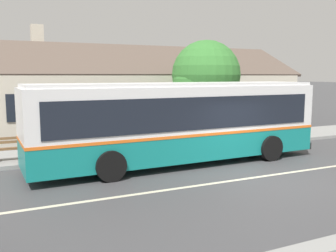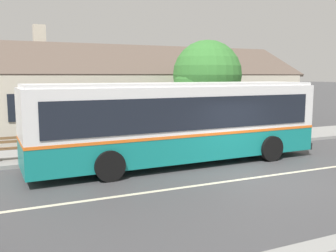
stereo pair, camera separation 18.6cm
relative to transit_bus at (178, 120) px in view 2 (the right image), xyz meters
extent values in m
plane|color=#424244|center=(1.69, -2.90, -1.65)|extent=(300.00, 300.00, 0.00)
cube|color=gray|center=(1.69, 3.10, -1.58)|extent=(60.00, 3.00, 0.15)
cube|color=beige|center=(1.69, -2.90, -1.65)|extent=(60.00, 0.16, 0.01)
cube|color=beige|center=(1.80, 10.40, 0.02)|extent=(20.14, 8.32, 3.34)
cube|color=brown|center=(1.80, 8.32, 2.62)|extent=(20.74, 4.23, 2.01)
cube|color=brown|center=(1.80, 12.48, 2.62)|extent=(20.74, 4.23, 2.01)
cube|color=beige|center=(-3.74, 11.24, 4.05)|extent=(0.70, 0.70, 1.20)
cube|color=black|center=(-5.25, 6.21, 0.18)|extent=(1.10, 0.06, 1.30)
cube|color=black|center=(8.85, 6.21, 0.18)|extent=(1.10, 0.06, 1.30)
cube|color=#4C3323|center=(4.82, 6.21, -0.60)|extent=(1.00, 0.06, 2.10)
cube|color=#147F7A|center=(-0.02, 0.00, -0.91)|extent=(11.27, 2.79, 0.93)
cube|color=orange|center=(-0.02, 0.00, -0.40)|extent=(11.29, 2.81, 0.10)
cube|color=white|center=(-0.02, 0.00, 0.47)|extent=(11.27, 2.79, 1.64)
cube|color=white|center=(-0.02, 0.00, 1.35)|extent=(11.04, 2.66, 0.12)
cube|color=black|center=(-0.05, 1.26, 0.37)|extent=(10.31, 0.30, 1.14)
cube|color=black|center=(0.02, -1.27, 0.37)|extent=(10.31, 0.30, 1.14)
cube|color=black|center=(5.61, 0.15, 0.37)|extent=(0.10, 2.20, 1.14)
cube|color=black|center=(5.61, 0.15, 1.15)|extent=(0.09, 1.75, 0.24)
cube|color=black|center=(5.63, 0.15, -1.25)|extent=(0.15, 2.50, 0.28)
cube|color=#192D99|center=(-1.45, 1.23, -0.91)|extent=(3.14, 0.11, 0.65)
cube|color=black|center=(4.32, 1.38, -0.22)|extent=(0.90, 0.05, 2.32)
cylinder|color=black|center=(3.42, 1.34, -1.15)|extent=(1.01, 0.31, 1.00)
cylinder|color=black|center=(3.49, -1.16, -1.15)|extent=(1.01, 0.31, 1.00)
cylinder|color=black|center=(-3.13, 1.17, -1.15)|extent=(1.01, 0.31, 1.00)
cylinder|color=black|center=(-3.07, -1.33, -1.15)|extent=(1.01, 0.31, 1.00)
cube|color=brown|center=(-5.77, 2.68, -1.05)|extent=(1.51, 0.10, 0.04)
cube|color=brown|center=(-5.77, 2.53, -1.05)|extent=(1.51, 0.10, 0.04)
cube|color=brown|center=(-5.77, 2.39, -1.05)|extent=(1.51, 0.10, 0.04)
cube|color=brown|center=(-5.77, 2.26, -0.75)|extent=(1.51, 0.04, 0.10)
cube|color=brown|center=(-5.77, 2.26, -0.61)|extent=(1.51, 0.04, 0.10)
cube|color=black|center=(-5.17, 2.53, -1.28)|extent=(0.08, 0.43, 0.45)
cube|color=brown|center=(-1.00, 2.70, -1.05)|extent=(1.62, 0.10, 0.04)
cube|color=brown|center=(-1.00, 2.56, -1.05)|extent=(1.62, 0.10, 0.04)
cube|color=brown|center=(-1.00, 2.41, -1.05)|extent=(1.62, 0.10, 0.04)
cube|color=brown|center=(-1.00, 2.29, -0.75)|extent=(1.62, 0.04, 0.10)
cube|color=brown|center=(-1.00, 2.29, -0.61)|extent=(1.62, 0.04, 0.10)
cube|color=black|center=(-0.36, 2.56, -1.28)|extent=(0.08, 0.43, 0.45)
cube|color=black|center=(-1.65, 2.56, -1.28)|extent=(0.08, 0.43, 0.45)
cylinder|color=#4C3828|center=(3.60, 4.05, -0.54)|extent=(0.33, 0.33, 2.23)
sphere|color=#387A33|center=(3.60, 4.05, 1.72)|extent=(3.50, 3.50, 3.50)
sphere|color=#387A33|center=(3.03, 3.96, 1.19)|extent=(2.51, 2.51, 2.51)
cylinder|color=gray|center=(6.63, 2.10, -0.30)|extent=(0.07, 0.07, 2.40)
cube|color=#1959A5|center=(6.63, 2.08, 0.65)|extent=(0.36, 0.03, 0.48)
camera|label=1|loc=(-6.32, -12.54, 1.69)|focal=40.00mm
camera|label=2|loc=(-6.15, -12.62, 1.69)|focal=40.00mm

